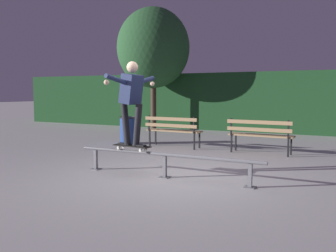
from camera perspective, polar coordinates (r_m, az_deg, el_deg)
The scene contains 9 objects.
ground_plane at distance 6.86m, azimuth -0.09°, elevation -7.68°, with size 90.00×90.00×0.00m, color #ADAAA8.
hedge_backdrop at distance 14.91m, azimuth 15.46°, elevation 3.55°, with size 24.00×1.20×2.29m, color #193D1E.
grind_rail at distance 6.70m, azimuth -0.50°, elevation -5.02°, with size 3.65×0.18×0.45m.
skateboard at distance 7.02m, azimuth -5.55°, elevation -3.09°, with size 0.80×0.29×0.09m.
skateboarder at distance 6.95m, azimuth -5.60°, elevation 4.57°, with size 0.63×1.40×1.56m.
park_bench_leftmost at distance 10.29m, azimuth 0.71°, elevation -0.34°, with size 1.62×0.49×0.88m.
park_bench_left_center at distance 9.46m, azimuth 13.86°, elevation -0.98°, with size 1.62×0.49×0.88m.
tree_far_left at distance 15.07m, azimuth -2.26°, elevation 11.81°, with size 2.87×2.87×4.85m.
trash_can at distance 11.14m, azimuth -6.11°, elevation -0.58°, with size 0.52×0.52×0.80m.
Camera 1 is at (3.09, -5.93, 1.53)m, focal length 39.94 mm.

